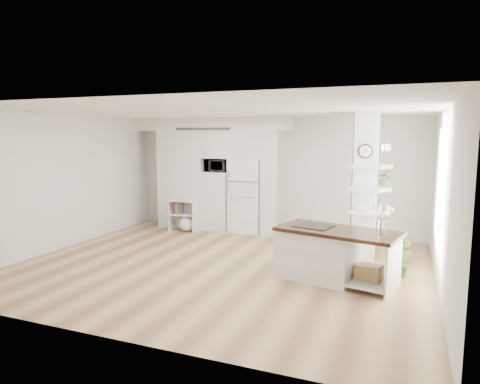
% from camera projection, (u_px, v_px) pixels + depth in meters
% --- Properties ---
extents(floor, '(7.00, 6.00, 0.01)m').
position_uv_depth(floor, '(222.00, 265.00, 7.61)').
color(floor, tan).
rests_on(floor, ground).
extents(room, '(7.04, 6.04, 2.72)m').
position_uv_depth(room, '(221.00, 161.00, 7.36)').
color(room, white).
rests_on(room, ground).
extents(cabinet_wall, '(4.00, 0.71, 2.70)m').
position_uv_depth(cabinet_wall, '(212.00, 168.00, 10.40)').
color(cabinet_wall, silver).
rests_on(cabinet_wall, floor).
extents(refrigerator, '(0.78, 0.69, 1.75)m').
position_uv_depth(refrigerator, '(247.00, 195.00, 10.16)').
color(refrigerator, white).
rests_on(refrigerator, floor).
extents(column, '(0.69, 0.90, 2.70)m').
position_uv_depth(column, '(369.00, 189.00, 7.60)').
color(column, silver).
rests_on(column, floor).
extents(window, '(0.00, 2.40, 2.40)m').
position_uv_depth(window, '(441.00, 188.00, 6.42)').
color(window, white).
rests_on(window, room).
extents(pendant_light, '(0.12, 0.12, 0.10)m').
position_uv_depth(pendant_light, '(322.00, 146.00, 6.85)').
color(pendant_light, white).
rests_on(pendant_light, room).
extents(kitchen_island, '(2.01, 1.28, 1.41)m').
position_uv_depth(kitchen_island, '(325.00, 252.00, 6.83)').
color(kitchen_island, silver).
rests_on(kitchen_island, floor).
extents(bookshelf, '(0.69, 0.46, 0.76)m').
position_uv_depth(bookshelf, '(184.00, 218.00, 10.26)').
color(bookshelf, silver).
rests_on(bookshelf, floor).
extents(floor_plant_a, '(0.27, 0.22, 0.49)m').
position_uv_depth(floor_plant_a, '(403.00, 263.00, 6.92)').
color(floor_plant_a, '#386629').
rests_on(floor_plant_a, floor).
extents(floor_plant_b, '(0.29, 0.29, 0.48)m').
position_uv_depth(floor_plant_b, '(403.00, 252.00, 7.58)').
color(floor_plant_b, '#386629').
rests_on(floor_plant_b, floor).
extents(microwave, '(0.54, 0.37, 0.30)m').
position_uv_depth(microwave, '(217.00, 165.00, 10.28)').
color(microwave, '#2D2D2D').
rests_on(microwave, cabinet_wall).
extents(shelf_plant, '(0.27, 0.23, 0.30)m').
position_uv_depth(shelf_plant, '(385.00, 179.00, 7.65)').
color(shelf_plant, '#386629').
rests_on(shelf_plant, column).
extents(decor_bowl, '(0.22, 0.22, 0.05)m').
position_uv_depth(decor_bowl, '(363.00, 210.00, 7.47)').
color(decor_bowl, white).
rests_on(decor_bowl, column).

